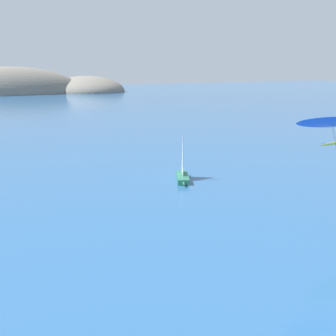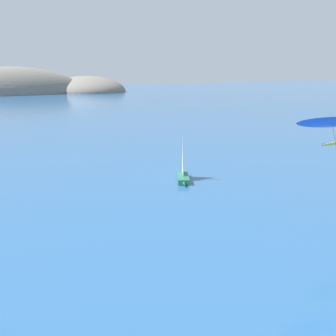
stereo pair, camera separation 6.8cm
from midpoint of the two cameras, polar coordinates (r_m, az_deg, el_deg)
The scene contains 3 objects.
headland_island at distance 232.90m, azimuth -17.06°, elevation 9.64°, with size 100.36×43.86×27.44m.
sailboat_near at distance 52.55m, azimuth 2.08°, elevation -1.13°, with size 3.39×5.77×5.70m.
kitesurfer_blue at distance 37.19m, azimuth 21.56°, elevation 5.00°, with size 6.56×3.16×10.20m.
Camera 2 is at (-16.05, -10.40, 14.08)m, focal length 45.00 mm.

